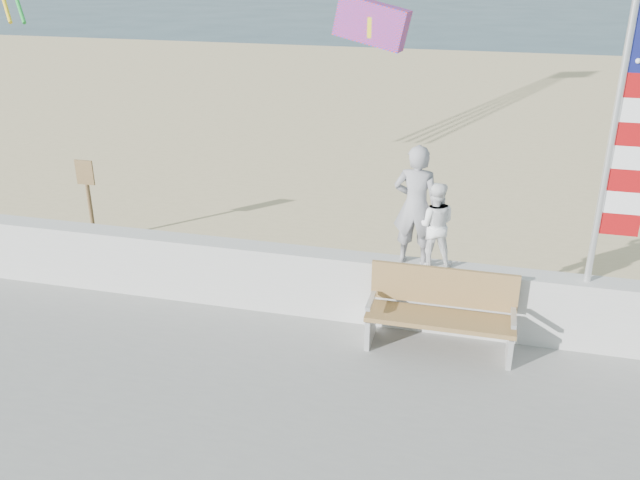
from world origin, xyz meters
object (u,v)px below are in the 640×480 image
Objects in this scene: child at (434,224)px; bench at (441,310)px; flag at (627,125)px; adult at (416,206)px.

child is 1.06m from bench.
bench is (0.19, -0.45, -0.94)m from child.
flag reaches higher than bench.
bench is at bearing 137.86° from adult.
child is at bearing -175.50° from adult.
flag is (1.80, 0.45, 2.30)m from bench.
flag is at bearing 14.13° from bench.
child is 2.42m from flag.
child is at bearing 112.64° from bench.
adult is 0.33m from child.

